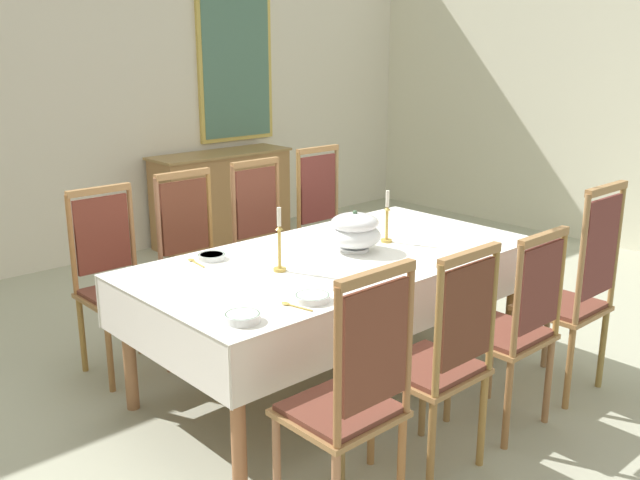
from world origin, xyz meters
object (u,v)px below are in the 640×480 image
at_px(chair_north_b, 197,258).
at_px(chair_south_d, 575,290).
at_px(chair_south_a, 351,396).
at_px(framed_painting, 236,63).
at_px(chair_north_c, 268,241).
at_px(bowl_near_right, 312,297).
at_px(bowl_near_left, 212,256).
at_px(chair_south_b, 441,357).
at_px(sideboard, 222,197).
at_px(candlestick_east, 387,222).
at_px(spoon_primary, 193,261).
at_px(soup_tureen, 355,231).
at_px(chair_north_d, 329,225).
at_px(dining_table, 337,268).
at_px(chair_south_c, 513,325).
at_px(chair_north_a, 115,278).
at_px(bowl_far_left, 243,317).
at_px(candlestick_west, 279,246).
at_px(spoon_secondary, 289,305).

height_order(chair_north_b, chair_south_d, chair_south_d).
bearing_deg(chair_south_a, framed_painting, 59.01).
distance_m(chair_north_c, bowl_near_right, 1.72).
relative_size(chair_north_b, bowl_near_left, 7.29).
distance_m(chair_south_b, sideboard, 4.28).
height_order(chair_south_b, sideboard, chair_south_b).
distance_m(candlestick_east, spoon_primary, 1.19).
xyz_separation_m(chair_south_b, spoon_primary, (-0.37, 1.45, 0.20)).
xyz_separation_m(chair_south_b, soup_tureen, (0.45, 1.00, 0.31)).
xyz_separation_m(chair_south_a, chair_north_d, (1.76, 2.01, 0.01)).
height_order(chair_north_d, sideboard, chair_north_d).
height_order(dining_table, chair_south_c, chair_south_c).
xyz_separation_m(chair_south_a, sideboard, (2.14, 3.98, -0.14)).
distance_m(dining_table, sideboard, 3.24).
height_order(bowl_near_left, spoon_primary, bowl_near_left).
height_order(chair_north_d, candlestick_east, chair_north_d).
bearing_deg(sideboard, candlestick_east, 74.23).
xyz_separation_m(chair_north_b, bowl_near_left, (-0.27, -0.58, 0.20)).
height_order(dining_table, chair_north_a, chair_north_a).
height_order(chair_north_a, chair_south_d, chair_south_d).
xyz_separation_m(chair_south_d, bowl_near_left, (-1.45, 1.44, 0.17)).
relative_size(chair_south_a, spoon_primary, 6.51).
xyz_separation_m(bowl_far_left, sideboard, (2.25, 3.42, -0.34)).
bearing_deg(chair_north_b, chair_south_c, 106.37).
bearing_deg(bowl_near_right, candlestick_east, 24.18).
bearing_deg(chair_south_d, framed_painting, 79.55).
height_order(chair_north_c, candlestick_east, chair_north_c).
height_order(bowl_far_left, sideboard, sideboard).
distance_m(chair_south_a, chair_north_d, 2.68).
bearing_deg(chair_south_b, chair_north_a, 106.04).
distance_m(candlestick_west, spoon_secondary, 0.54).
distance_m(chair_north_b, chair_north_c, 0.59).
xyz_separation_m(chair_north_c, bowl_far_left, (-1.28, -1.45, 0.20)).
height_order(chair_north_a, chair_south_c, chair_north_a).
relative_size(chair_north_c, bowl_near_left, 7.34).
xyz_separation_m(chair_south_b, bowl_near_left, (-0.27, 1.43, 0.21)).
xyz_separation_m(chair_north_a, framed_painting, (2.54, 2.22, 1.16)).
bearing_deg(candlestick_east, chair_north_c, 97.66).
relative_size(chair_north_c, candlestick_west, 3.33).
relative_size(candlestick_west, spoon_secondary, 1.99).
distance_m(chair_north_c, bowl_near_left, 1.05).
height_order(chair_north_b, bowl_far_left, chair_north_b).
distance_m(chair_south_b, bowl_near_right, 0.66).
bearing_deg(dining_table, bowl_near_right, -142.53).
relative_size(soup_tureen, spoon_primary, 1.75).
xyz_separation_m(chair_north_c, candlestick_west, (-0.71, -1.01, 0.32)).
bearing_deg(framed_painting, chair_north_a, -138.83).
distance_m(bowl_near_right, spoon_primary, 0.91).
distance_m(chair_south_d, candlestick_west, 1.67).
relative_size(chair_north_c, sideboard, 0.81).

